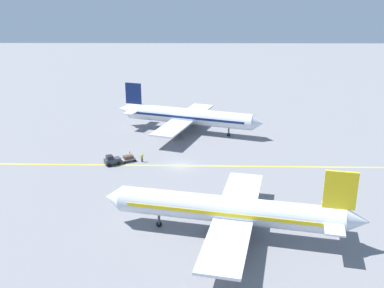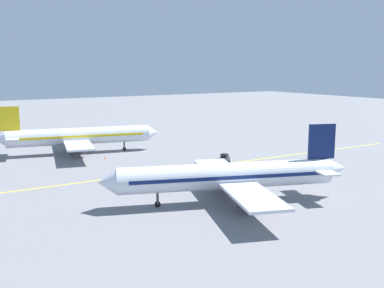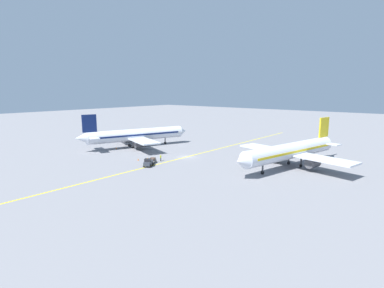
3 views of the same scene
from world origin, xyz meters
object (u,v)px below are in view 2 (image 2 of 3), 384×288
(baggage_cart_trailing, at_px, (216,163))
(traffic_cone_by_wingtip, at_px, (233,171))
(baggage_tug_dark, at_px, (224,160))
(traffic_cone_near_nose, at_px, (105,158))
(ground_crew_worker, at_px, (204,164))
(traffic_cone_mid_apron, at_px, (271,198))
(airplane_adjacent_stand, at_px, (78,137))
(airplane_at_gate, at_px, (230,176))

(baggage_cart_trailing, relative_size, traffic_cone_by_wingtip, 5.37)
(baggage_tug_dark, height_order, traffic_cone_near_nose, baggage_tug_dark)
(traffic_cone_near_nose, bearing_deg, ground_crew_worker, -146.07)
(traffic_cone_near_nose, xyz_separation_m, traffic_cone_mid_apron, (-39.68, -9.74, 0.00))
(traffic_cone_mid_apron, bearing_deg, baggage_tug_dark, -19.30)
(airplane_adjacent_stand, height_order, traffic_cone_mid_apron, airplane_adjacent_stand)
(airplane_at_gate, height_order, traffic_cone_by_wingtip, airplane_at_gate)
(airplane_at_gate, bearing_deg, airplane_adjacent_stand, 8.30)
(traffic_cone_by_wingtip, bearing_deg, airplane_adjacent_stand, 29.70)
(airplane_at_gate, distance_m, traffic_cone_by_wingtip, 18.72)
(airplane_at_gate, xyz_separation_m, traffic_cone_by_wingtip, (14.44, -11.41, -3.43))
(traffic_cone_near_nose, bearing_deg, baggage_tug_dark, -133.21)
(airplane_at_gate, bearing_deg, ground_crew_worker, -23.26)
(traffic_cone_by_wingtip, bearing_deg, traffic_cone_near_nose, 33.69)
(baggage_cart_trailing, bearing_deg, traffic_cone_mid_apron, 166.28)
(ground_crew_worker, bearing_deg, airplane_at_gate, 156.74)
(airplane_at_gate, height_order, baggage_tug_dark, airplane_at_gate)
(ground_crew_worker, bearing_deg, traffic_cone_mid_apron, 173.27)
(traffic_cone_mid_apron, bearing_deg, airplane_adjacent_stand, 14.48)
(ground_crew_worker, distance_m, traffic_cone_near_nose, 21.98)
(traffic_cone_near_nose, height_order, traffic_cone_by_wingtip, same)
(ground_crew_worker, bearing_deg, baggage_cart_trailing, -93.01)
(baggage_tug_dark, distance_m, traffic_cone_by_wingtip, 6.84)
(traffic_cone_mid_apron, bearing_deg, traffic_cone_by_wingtip, -18.79)
(airplane_adjacent_stand, bearing_deg, baggage_cart_trailing, -146.87)
(baggage_tug_dark, height_order, traffic_cone_mid_apron, baggage_tug_dark)
(traffic_cone_near_nose, distance_m, traffic_cone_by_wingtip, 27.74)
(airplane_at_gate, height_order, ground_crew_worker, airplane_at_gate)
(airplane_at_gate, relative_size, baggage_cart_trailing, 11.69)
(traffic_cone_by_wingtip, bearing_deg, baggage_tug_dark, -20.61)
(airplane_at_gate, xyz_separation_m, baggage_tug_dark, (20.82, -13.81, -2.81))
(traffic_cone_near_nose, relative_size, traffic_cone_by_wingtip, 1.00)
(baggage_tug_dark, bearing_deg, airplane_adjacent_stand, 38.91)
(baggage_tug_dark, height_order, ground_crew_worker, baggage_tug_dark)
(traffic_cone_near_nose, bearing_deg, airplane_at_gate, -173.95)
(baggage_cart_trailing, distance_m, traffic_cone_near_nose, 23.68)
(baggage_tug_dark, height_order, baggage_cart_trailing, baggage_tug_dark)
(airplane_at_gate, height_order, baggage_cart_trailing, airplane_at_gate)
(airplane_at_gate, height_order, traffic_cone_near_nose, airplane_at_gate)
(airplane_adjacent_stand, bearing_deg, ground_crew_worker, -150.88)
(traffic_cone_by_wingtip, bearing_deg, traffic_cone_mid_apron, 161.21)
(airplane_adjacent_stand, relative_size, traffic_cone_mid_apron, 64.12)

